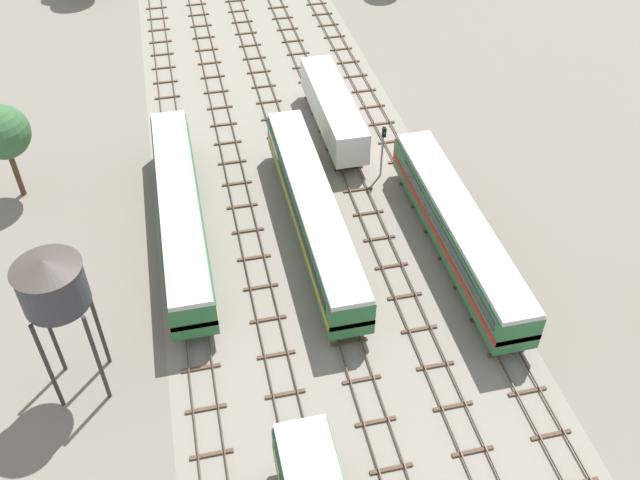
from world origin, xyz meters
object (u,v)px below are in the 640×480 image
Objects in this scene: diesel_railcar_centre_right_mid at (458,228)px; passenger_coach_centre_left_midfar at (313,208)px; passenger_coach_far_left_far at (180,209)px; signal_post_near at (383,145)px; freight_boxcar_centre_farther at (333,108)px; water_tower at (52,285)px.

diesel_railcar_centre_right_mid and passenger_coach_centre_left_midfar have the same top height.
signal_post_near is at bearing 13.68° from passenger_coach_far_left_far.
passenger_coach_centre_left_midfar is at bearing 155.10° from diesel_railcar_centre_right_mid.
freight_boxcar_centre_farther is at bearing 70.60° from passenger_coach_centre_left_midfar.
signal_post_near is (-2.33, 10.37, 0.47)m from diesel_railcar_centre_right_mid.
signal_post_near is at bearing 34.74° from water_tower.
freight_boxcar_centre_farther is 1.40× the size of water_tower.
signal_post_near reaches higher than passenger_coach_far_left_far.
passenger_coach_centre_left_midfar and passenger_coach_far_left_far have the same top height.
diesel_railcar_centre_right_mid and passenger_coach_far_left_far have the same top height.
passenger_coach_far_left_far is 2.20× the size of water_tower.
signal_post_near reaches higher than diesel_railcar_centre_right_mid.
passenger_coach_centre_left_midfar is at bearing -109.40° from freight_boxcar_centre_farther.
diesel_railcar_centre_right_mid is 18.18m from freight_boxcar_centre_farther.
passenger_coach_far_left_far is at bearing 161.03° from diesel_railcar_centre_right_mid.
water_tower is at bearing -145.26° from signal_post_near.
passenger_coach_far_left_far is 14.90m from water_tower.
diesel_railcar_centre_right_mid is 10.64m from signal_post_near.
diesel_railcar_centre_right_mid is at bearing 12.47° from water_tower.
passenger_coach_far_left_far reaches higher than freight_boxcar_centre_farther.
water_tower is at bearing -148.25° from passenger_coach_centre_left_midfar.
water_tower is at bearing -131.79° from freight_boxcar_centre_farther.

